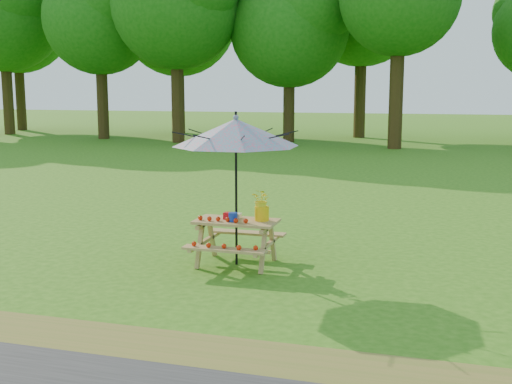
# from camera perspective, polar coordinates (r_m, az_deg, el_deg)

# --- Properties ---
(ground) EXTENTS (120.00, 120.00, 0.00)m
(ground) POSITION_cam_1_polar(r_m,az_deg,el_deg) (9.66, -11.02, -6.44)
(ground) COLOR #306B14
(ground) RESTS_ON ground
(drygrass_strip) EXTENTS (120.00, 1.20, 0.01)m
(drygrass_strip) POSITION_cam_1_polar(r_m,az_deg,el_deg) (7.41, -21.18, -11.75)
(drygrass_strip) COLOR olive
(drygrass_strip) RESTS_ON ground
(picnic_table) EXTENTS (1.20, 1.32, 0.67)m
(picnic_table) POSITION_cam_1_polar(r_m,az_deg,el_deg) (9.47, -1.75, -4.55)
(picnic_table) COLOR #A98A4C
(picnic_table) RESTS_ON ground
(patio_umbrella) EXTENTS (2.45, 2.45, 2.25)m
(patio_umbrella) POSITION_cam_1_polar(r_m,az_deg,el_deg) (9.22, -1.80, 5.30)
(patio_umbrella) COLOR black
(patio_umbrella) RESTS_ON ground
(produce_bins) EXTENTS (0.25, 0.39, 0.13)m
(produce_bins) POSITION_cam_1_polar(r_m,az_deg,el_deg) (9.40, -2.11, -2.17)
(produce_bins) COLOR red
(produce_bins) RESTS_ON picnic_table
(tomatoes_row) EXTENTS (0.77, 0.13, 0.07)m
(tomatoes_row) POSITION_cam_1_polar(r_m,az_deg,el_deg) (9.27, -2.99, -2.46)
(tomatoes_row) COLOR red
(tomatoes_row) RESTS_ON picnic_table
(flower_bucket) EXTENTS (0.36, 0.34, 0.46)m
(flower_bucket) POSITION_cam_1_polar(r_m,az_deg,el_deg) (9.31, 0.52, -1.07)
(flower_bucket) COLOR yellow
(flower_bucket) RESTS_ON picnic_table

